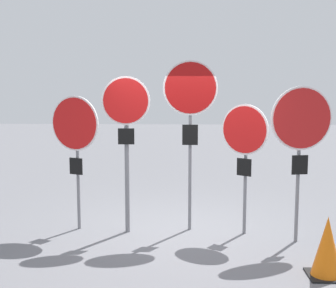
% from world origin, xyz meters
% --- Properties ---
extents(ground_plane, '(40.00, 40.00, 0.00)m').
position_xyz_m(ground_plane, '(0.00, 0.00, 0.00)').
color(ground_plane, slate).
extents(stop_sign_0, '(0.83, 0.37, 2.19)m').
position_xyz_m(stop_sign_0, '(-1.76, 0.28, 1.63)').
color(stop_sign_0, slate).
rests_on(stop_sign_0, ground).
extents(stop_sign_1, '(0.76, 0.13, 2.50)m').
position_xyz_m(stop_sign_1, '(-0.92, 0.14, 1.81)').
color(stop_sign_1, slate).
rests_on(stop_sign_1, ground).
extents(stop_sign_2, '(0.87, 0.12, 2.75)m').
position_xyz_m(stop_sign_2, '(0.08, 0.30, 2.11)').
color(stop_sign_2, slate).
rests_on(stop_sign_2, ground).
extents(stop_sign_3, '(0.67, 0.46, 2.07)m').
position_xyz_m(stop_sign_3, '(0.93, 0.13, 1.54)').
color(stop_sign_3, slate).
rests_on(stop_sign_3, ground).
extents(stop_sign_4, '(0.93, 0.22, 2.35)m').
position_xyz_m(stop_sign_4, '(1.70, -0.25, 1.76)').
color(stop_sign_4, slate).
rests_on(stop_sign_4, ground).
extents(traffic_cone_0, '(0.45, 0.45, 0.77)m').
position_xyz_m(traffic_cone_0, '(1.77, -1.48, 0.38)').
color(traffic_cone_0, black).
rests_on(traffic_cone_0, ground).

